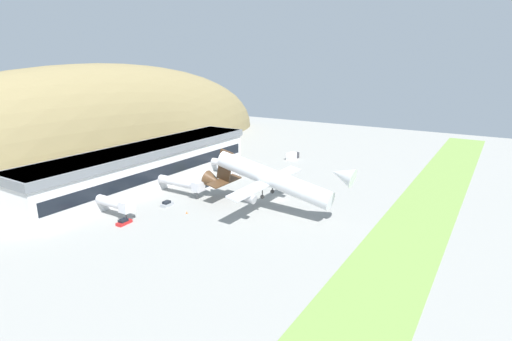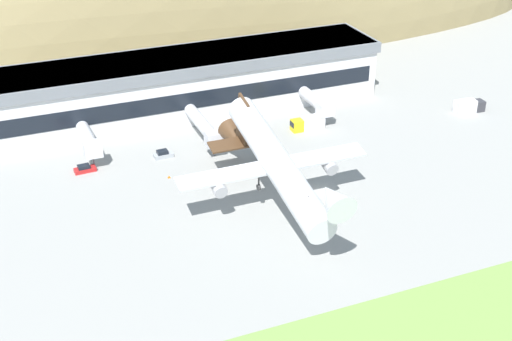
{
  "view_description": "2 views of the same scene",
  "coord_description": "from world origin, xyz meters",
  "px_view_note": "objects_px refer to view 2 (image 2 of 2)",
  "views": [
    {
      "loc": [
        -100.01,
        -54.4,
        40.22
      ],
      "look_at": [
        -9.54,
        2.29,
        10.86
      ],
      "focal_mm": 28.0,
      "sensor_mm": 36.0,
      "label": 1
    },
    {
      "loc": [
        -53.14,
        -99.01,
        64.87
      ],
      "look_at": [
        -13.16,
        -1.81,
        8.22
      ],
      "focal_mm": 50.0,
      "sensor_mm": 36.0,
      "label": 2
    }
  ],
  "objects_px": {
    "service_car_0": "(247,138)",
    "fuel_truck": "(308,123)",
    "cargo_airplane": "(275,163)",
    "box_truck": "(469,106)",
    "service_car_1": "(163,154)",
    "traffic_cone_0": "(169,176)",
    "jetway_1": "(204,127)",
    "jetway_0": "(89,141)",
    "service_car_2": "(85,169)",
    "terminal_building": "(187,80)",
    "jetway_2": "(317,102)"
  },
  "relations": [
    {
      "from": "cargo_airplane",
      "to": "fuel_truck",
      "type": "bearing_deg",
      "value": 54.28
    },
    {
      "from": "terminal_building",
      "to": "jetway_0",
      "type": "relative_size",
      "value": 7.06
    },
    {
      "from": "service_car_1",
      "to": "fuel_truck",
      "type": "height_order",
      "value": "fuel_truck"
    },
    {
      "from": "jetway_0",
      "to": "jetway_1",
      "type": "distance_m",
      "value": 23.12
    },
    {
      "from": "service_car_2",
      "to": "jetway_2",
      "type": "bearing_deg",
      "value": 5.57
    },
    {
      "from": "traffic_cone_0",
      "to": "service_car_2",
      "type": "bearing_deg",
      "value": 149.1
    },
    {
      "from": "cargo_airplane",
      "to": "fuel_truck",
      "type": "relative_size",
      "value": 6.2
    },
    {
      "from": "jetway_0",
      "to": "cargo_airplane",
      "type": "xyz_separation_m",
      "value": [
        25.87,
        -31.62,
        5.28
      ]
    },
    {
      "from": "fuel_truck",
      "to": "box_truck",
      "type": "distance_m",
      "value": 38.07
    },
    {
      "from": "terminal_building",
      "to": "service_car_0",
      "type": "xyz_separation_m",
      "value": [
        6.59,
        -19.27,
        -6.93
      ]
    },
    {
      "from": "jetway_1",
      "to": "fuel_truck",
      "type": "distance_m",
      "value": 23.08
    },
    {
      "from": "jetway_0",
      "to": "box_truck",
      "type": "relative_size",
      "value": 1.74
    },
    {
      "from": "terminal_building",
      "to": "jetway_2",
      "type": "relative_size",
      "value": 7.23
    },
    {
      "from": "jetway_1",
      "to": "jetway_0",
      "type": "bearing_deg",
      "value": 174.14
    },
    {
      "from": "fuel_truck",
      "to": "traffic_cone_0",
      "type": "height_order",
      "value": "fuel_truck"
    },
    {
      "from": "service_car_2",
      "to": "box_truck",
      "type": "height_order",
      "value": "box_truck"
    },
    {
      "from": "service_car_0",
      "to": "service_car_1",
      "type": "xyz_separation_m",
      "value": [
        -18.12,
        -0.44,
        0.02
      ]
    },
    {
      "from": "terminal_building",
      "to": "service_car_2",
      "type": "height_order",
      "value": "terminal_building"
    },
    {
      "from": "service_car_2",
      "to": "fuel_truck",
      "type": "distance_m",
      "value": 47.98
    },
    {
      "from": "service_car_2",
      "to": "fuel_truck",
      "type": "bearing_deg",
      "value": 1.35
    },
    {
      "from": "jetway_2",
      "to": "terminal_building",
      "type": "bearing_deg",
      "value": 149.41
    },
    {
      "from": "jetway_1",
      "to": "fuel_truck",
      "type": "bearing_deg",
      "value": -3.57
    },
    {
      "from": "service_car_1",
      "to": "fuel_truck",
      "type": "bearing_deg",
      "value": 1.81
    },
    {
      "from": "jetway_2",
      "to": "service_car_0",
      "type": "height_order",
      "value": "jetway_2"
    },
    {
      "from": "jetway_2",
      "to": "jetway_1",
      "type": "bearing_deg",
      "value": -174.66
    },
    {
      "from": "jetway_2",
      "to": "box_truck",
      "type": "bearing_deg",
      "value": -15.85
    },
    {
      "from": "jetway_1",
      "to": "cargo_airplane",
      "type": "height_order",
      "value": "cargo_airplane"
    },
    {
      "from": "service_car_2",
      "to": "traffic_cone_0",
      "type": "relative_size",
      "value": 7.2
    },
    {
      "from": "terminal_building",
      "to": "service_car_2",
      "type": "bearing_deg",
      "value": -143.8
    },
    {
      "from": "terminal_building",
      "to": "fuel_truck",
      "type": "xyz_separation_m",
      "value": [
        20.89,
        -18.68,
        -6.18
      ]
    },
    {
      "from": "service_car_0",
      "to": "fuel_truck",
      "type": "height_order",
      "value": "fuel_truck"
    },
    {
      "from": "jetway_1",
      "to": "jetway_2",
      "type": "height_order",
      "value": "same"
    },
    {
      "from": "service_car_0",
      "to": "service_car_2",
      "type": "relative_size",
      "value": 1.1
    },
    {
      "from": "jetway_1",
      "to": "box_truck",
      "type": "xyz_separation_m",
      "value": [
        60.54,
        -7.03,
        -2.59
      ]
    },
    {
      "from": "cargo_airplane",
      "to": "box_truck",
      "type": "xyz_separation_m",
      "value": [
        57.67,
        22.24,
        -7.87
      ]
    },
    {
      "from": "box_truck",
      "to": "jetway_0",
      "type": "bearing_deg",
      "value": 173.59
    },
    {
      "from": "jetway_0",
      "to": "jetway_2",
      "type": "xyz_separation_m",
      "value": [
        49.94,
        0.16,
        -0.0
      ]
    },
    {
      "from": "jetway_0",
      "to": "fuel_truck",
      "type": "bearing_deg",
      "value": -4.72
    },
    {
      "from": "service_car_0",
      "to": "terminal_building",
      "type": "bearing_deg",
      "value": 108.87
    },
    {
      "from": "cargo_airplane",
      "to": "service_car_0",
      "type": "xyz_separation_m",
      "value": [
        5.71,
        27.25,
        -8.65
      ]
    },
    {
      "from": "fuel_truck",
      "to": "service_car_0",
      "type": "bearing_deg",
      "value": -177.64
    },
    {
      "from": "service_car_1",
      "to": "service_car_2",
      "type": "relative_size",
      "value": 0.94
    },
    {
      "from": "service_car_1",
      "to": "traffic_cone_0",
      "type": "relative_size",
      "value": 6.75
    },
    {
      "from": "jetway_2",
      "to": "service_car_1",
      "type": "xyz_separation_m",
      "value": [
        -36.47,
        -4.97,
        -3.36
      ]
    },
    {
      "from": "service_car_0",
      "to": "fuel_truck",
      "type": "xyz_separation_m",
      "value": [
        14.3,
        0.59,
        0.76
      ]
    },
    {
      "from": "terminal_building",
      "to": "service_car_1",
      "type": "relative_size",
      "value": 22.59
    },
    {
      "from": "service_car_0",
      "to": "box_truck",
      "type": "bearing_deg",
      "value": -5.51
    },
    {
      "from": "box_truck",
      "to": "service_car_0",
      "type": "bearing_deg",
      "value": 174.49
    },
    {
      "from": "service_car_2",
      "to": "fuel_truck",
      "type": "xyz_separation_m",
      "value": [
        47.96,
        1.13,
        0.79
      ]
    },
    {
      "from": "service_car_0",
      "to": "jetway_2",
      "type": "bearing_deg",
      "value": 13.88
    }
  ]
}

